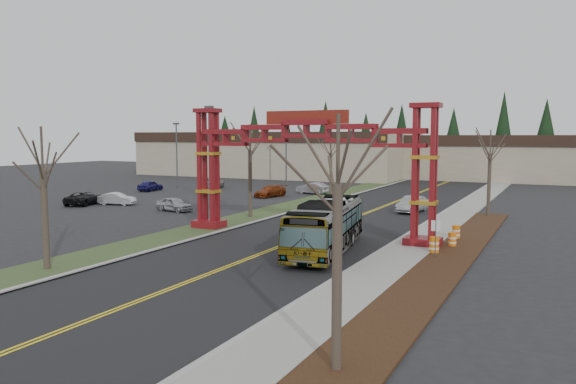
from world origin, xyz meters
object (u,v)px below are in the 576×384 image
Objects in this scene: bare_tree_median_far at (331,153)px; light_pole_far at (286,147)px; transit_bus at (326,226)px; barrel_south at (434,246)px; bare_tree_right_near at (338,185)px; street_sign at (436,231)px; parked_car_mid_a at (270,191)px; bare_tree_median_near at (43,171)px; silver_sedan at (412,204)px; light_pole_mid at (177,151)px; retail_building_east at (525,157)px; barrel_mid at (452,240)px; parked_car_mid_b at (150,186)px; parked_car_near_b at (117,199)px; parked_car_near_c at (85,198)px; bare_tree_right_far at (490,154)px; bare_tree_median_mid at (250,151)px; gateway_arch at (306,149)px; retail_building_west at (279,153)px; parked_car_far_b at (213,183)px; barrel_north at (456,233)px; parked_car_near_a at (174,204)px; light_pole_near at (210,148)px; parked_car_far_a at (313,188)px.

bare_tree_median_far is 0.78× the size of light_pole_far.
transit_bus is 10.59× the size of barrel_south.
bare_tree_right_near is 3.45× the size of street_sign.
bare_tree_median_near is (6.12, -35.79, 4.49)m from parked_car_mid_a.
silver_sedan is 0.52× the size of light_pole_mid.
silver_sedan is (-6.51, -46.52, -2.78)m from retail_building_east.
bare_tree_median_far is 29.86m from barrel_mid.
retail_building_east reaches higher than parked_car_mid_b.
parked_car_near_b is 0.77× the size of parked_car_near_c.
bare_tree_right_far is 36.96m from light_pole_far.
street_sign is at bearing -28.09° from bare_tree_median_mid.
light_pole_mid is at bearing -127.52° from light_pole_far.
gateway_arch is 6.76m from transit_bus.
gateway_arch is 2.46× the size of bare_tree_median_near.
bare_tree_median_mid is 8.31× the size of barrel_mid.
bare_tree_median_near is 44.80m from light_pole_mid.
transit_bus is at bearing -60.24° from retail_building_west.
bare_tree_right_far is at bearing 87.03° from barrel_south.
parked_car_far_b is 28.14m from bare_tree_median_mid.
bare_tree_median_far reaches higher than barrel_north.
street_sign is (29.48, -40.21, -3.68)m from light_pole_far.
parked_car_far_b reaches higher than parked_car_near_a.
bare_tree_median_mid is at bearing 142.45° from gateway_arch.
bare_tree_right_near is at bearing -63.18° from gateway_arch.
gateway_arch is 19.78m from light_pole_near.
parked_car_near_a is 8.22m from parked_car_near_b.
retail_building_east is at bearing -157.74° from parked_car_far_b.
light_pole_far reaches higher than parked_car_near_b.
parked_car_mid_b is 3.96× the size of barrel_north.
transit_bus reaches higher than silver_sedan.
bare_tree_median_far is 3.22× the size of street_sign.
parked_car_far_a is at bearing 154.48° from parked_car_far_b.
bare_tree_median_near is 7.80× the size of barrel_mid.
light_pole_mid is at bearing 145.81° from barrel_south.
gateway_arch is at bearing -122.85° from parked_car_near_b.
retail_building_east is 5.04× the size of bare_tree_right_near.
light_pole_far is at bearing -126.50° from parked_car_far_a.
parked_car_near_b is 0.84× the size of parked_car_mid_a.
barrel_north is at bearing 55.78° from parked_car_far_a.
parked_car_far_a is 0.79× the size of parked_car_far_b.
light_pole_mid is (-13.83, 12.71, -0.72)m from light_pole_near.
transit_bus reaches higher than parked_car_near_a.
barrel_mid is (40.52, -19.88, -0.19)m from parked_car_mid_b.
light_pole_far reaches higher than bare_tree_median_near.
light_pole_mid is at bearing 14.41° from parked_car_far_b.
bare_tree_right_near is (40.00, -73.74, 1.75)m from retail_building_west.
silver_sedan is 19.52m from street_sign.
barrel_south is (20.16, -28.09, -0.17)m from parked_car_far_a.
gateway_arch is 18.62× the size of barrel_north.
parked_car_near_c is at bearing -82.64° from light_pole_mid.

